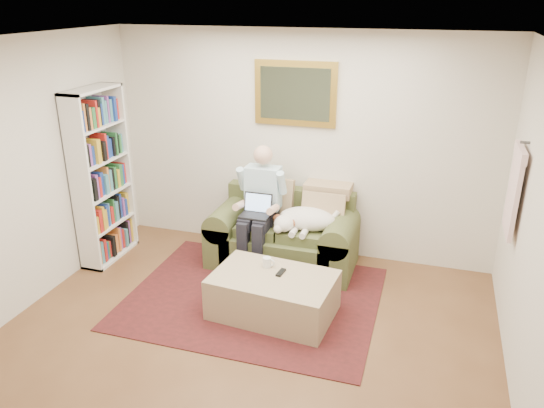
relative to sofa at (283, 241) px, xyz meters
The scene contains 12 objects.
room_shell 1.98m from the sofa, 87.65° to the right, with size 4.51×5.00×2.61m.
rug 0.88m from the sofa, 95.36° to the right, with size 2.52×2.02×0.01m, color black.
sofa is the anchor object (origin of this frame).
seated_man 0.50m from the sofa, 148.55° to the right, with size 0.54×0.78×1.39m, color #8CC6D8, non-canonical shape.
laptop 0.55m from the sofa, 138.98° to the right, with size 0.32×0.25×0.23m.
sleeping_dog 0.46m from the sofa, 15.74° to the right, with size 0.68×0.43×0.25m, color white, non-canonical shape.
ottoman 1.07m from the sofa, 78.80° to the right, with size 1.16×0.74×0.42m, color tan.
coffee_mug 0.91m from the sofa, 84.13° to the right, with size 0.08×0.08×0.10m, color white.
tv_remote 1.02m from the sofa, 75.03° to the right, with size 0.05×0.15×0.02m, color black.
bookshelf 2.20m from the sofa, 167.56° to the right, with size 0.28×0.80×2.00m, color white, non-canonical shape.
wall_mirror 1.67m from the sofa, 90.00° to the left, with size 0.94×0.04×0.72m.
hanging_shirt 2.54m from the sofa, 11.21° to the right, with size 0.06×0.52×0.90m, color #F8CDCF, non-canonical shape.
Camera 1 is at (1.47, -3.25, 2.93)m, focal length 35.00 mm.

